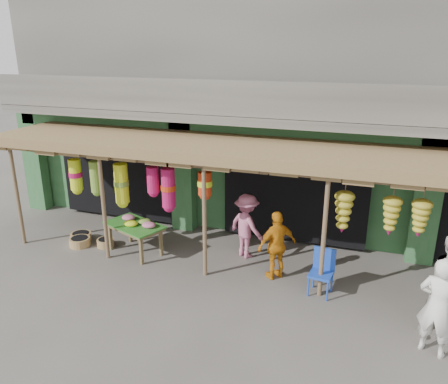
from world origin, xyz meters
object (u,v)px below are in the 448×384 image
(person_front, at_px, (438,307))
(flower_table, at_px, (136,226))
(person_vendor, at_px, (277,245))
(person_shopper, at_px, (247,226))
(blue_chair, at_px, (322,269))

(person_front, bearing_deg, flower_table, 8.10)
(person_front, relative_size, person_vendor, 1.12)
(person_vendor, bearing_deg, person_shopper, -83.90)
(blue_chair, distance_m, person_vendor, 1.08)
(flower_table, bearing_deg, blue_chair, 17.03)
(blue_chair, xyz_separation_m, person_vendor, (-1.01, 0.28, 0.24))
(flower_table, xyz_separation_m, person_front, (6.47, -1.65, 0.16))
(blue_chair, height_order, person_vendor, person_vendor)
(flower_table, xyz_separation_m, person_vendor, (3.49, -0.09, 0.07))
(person_front, distance_m, person_shopper, 4.53)
(person_vendor, bearing_deg, person_front, 108.94)
(person_front, xyz_separation_m, person_vendor, (-2.97, 1.56, -0.09))
(blue_chair, bearing_deg, flower_table, -177.53)
(person_vendor, xyz_separation_m, person_shopper, (-0.90, 0.77, 0.01))
(blue_chair, distance_m, person_shopper, 2.20)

